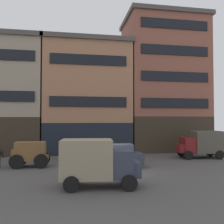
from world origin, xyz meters
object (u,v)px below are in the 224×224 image
(delivery_truck_far, at_px, (201,143))
(fire_hydrant_curbside, at_px, (21,155))
(cargo_wagon, at_px, (30,152))
(delivery_truck_near, at_px, (97,161))
(sedan_dark, at_px, (119,156))
(pedestrian_officer, at_px, (64,149))

(delivery_truck_far, xyz_separation_m, fire_hydrant_curbside, (-17.15, 1.73, -1.00))
(cargo_wagon, bearing_deg, delivery_truck_far, 6.94)
(cargo_wagon, xyz_separation_m, delivery_truck_near, (4.65, -6.49, 0.28))
(cargo_wagon, bearing_deg, fire_hydrant_curbside, 110.52)
(sedan_dark, bearing_deg, pedestrian_officer, 134.50)
(delivery_truck_far, relative_size, pedestrian_officer, 2.50)
(cargo_wagon, relative_size, fire_hydrant_curbside, 3.51)
(sedan_dark, xyz_separation_m, pedestrian_officer, (-4.33, 4.40, 0.07))
(fire_hydrant_curbside, bearing_deg, pedestrian_officer, -8.89)
(cargo_wagon, xyz_separation_m, pedestrian_officer, (2.59, 3.03, -0.17))
(delivery_truck_near, relative_size, fire_hydrant_curbside, 5.41)
(cargo_wagon, distance_m, sedan_dark, 7.06)
(sedan_dark, xyz_separation_m, fire_hydrant_curbside, (-8.29, 5.02, -0.49))
(delivery_truck_near, relative_size, delivery_truck_far, 1.00)
(sedan_dark, height_order, pedestrian_officer, sedan_dark)
(sedan_dark, bearing_deg, delivery_truck_far, 20.39)
(fire_hydrant_curbside, bearing_deg, sedan_dark, -31.22)
(delivery_truck_near, distance_m, delivery_truck_far, 13.95)
(delivery_truck_near, bearing_deg, sedan_dark, 66.06)
(delivery_truck_far, height_order, fire_hydrant_curbside, delivery_truck_far)
(sedan_dark, distance_m, fire_hydrant_curbside, 9.70)
(delivery_truck_near, height_order, pedestrian_officer, delivery_truck_near)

